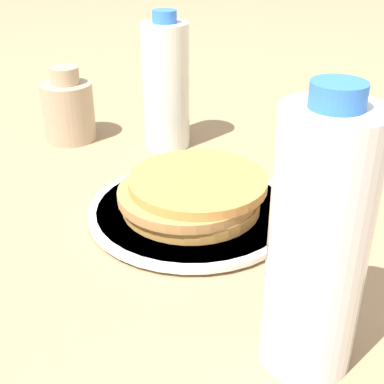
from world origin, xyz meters
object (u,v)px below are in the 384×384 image
Objects in this scene: juice_glass at (313,131)px; water_bottle_near at (166,85)px; plate at (192,210)px; cream_jug at (68,109)px; water_bottle_mid at (318,244)px; pancake_stack at (193,194)px.

water_bottle_near reaches higher than juice_glass.
cream_jug is at bearing 99.65° from plate.
pancake_stack is at bearing 83.15° from water_bottle_mid.
water_bottle_mid reaches higher than cream_jug.
water_bottle_mid is (0.02, -0.57, 0.06)m from cream_jug.
juice_glass reaches higher than plate.
cream_jug reaches higher than juice_glass.
juice_glass is at bearing -39.95° from water_bottle_near.
cream_jug is (-0.31, 0.25, 0.01)m from juice_glass.
pancake_stack is at bearing -100.15° from plate.
cream_jug is at bearing 142.14° from water_bottle_near.
cream_jug reaches higher than pancake_stack.
water_bottle_near is (0.13, -0.10, 0.05)m from cream_jug.
water_bottle_mid is at bearing -130.98° from juice_glass.
plate is 0.25m from water_bottle_near.
cream_jug is 0.57× the size of water_bottle_near.
water_bottle_mid is at bearing -96.90° from plate.
cream_jug is at bearing 92.32° from water_bottle_mid.
water_bottle_near reaches higher than cream_jug.
water_bottle_near is at bearing -37.86° from cream_jug.
plate is 1.40× the size of pancake_stack.
plate is at bearing 83.10° from water_bottle_mid.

